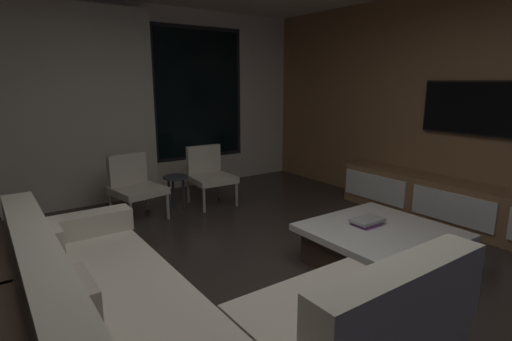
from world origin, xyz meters
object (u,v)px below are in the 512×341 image
Objects in this scene: sectional_couch at (174,326)px; accent_chair_by_curtain at (134,183)px; book_stack_on_coffee_table at (367,222)px; mounted_tv at (468,108)px; coffee_table at (380,247)px; accent_chair_near_window at (209,172)px; side_stool at (176,182)px; media_console at (466,208)px.

sectional_couch is 3.21× the size of accent_chair_by_curtain.
book_stack_on_coffee_table is 0.28× the size of mounted_tv.
coffee_table is 2.63m from accent_chair_near_window.
sectional_couch is 8.46× the size of book_stack_on_coffee_table.
sectional_couch reaches higher than book_stack_on_coffee_table.
accent_chair_by_curtain reaches higher than book_stack_on_coffee_table.
side_stool reaches higher than coffee_table.
media_console is at bearing -4.01° from book_stack_on_coffee_table.
mounted_tv reaches higher than side_stool.
sectional_couch is at bearing -173.82° from mounted_tv.
coffee_table is 2.69m from side_stool.
accent_chair_near_window is 0.75× the size of mounted_tv.
side_stool is 0.15× the size of media_console.
coffee_table is 0.37× the size of media_console.
accent_chair_by_curtain is at bearing 75.66° from sectional_couch.
accent_chair_by_curtain is (-1.03, -0.01, 0.00)m from accent_chair_near_window.
mounted_tv is at bearing 47.62° from media_console.
coffee_table is 2.92m from accent_chair_by_curtain.
mounted_tv is (2.04, -2.36, 0.92)m from accent_chair_near_window.
side_stool is at bearing 133.37° from media_console.
book_stack_on_coffee_table is at bearing 98.59° from coffee_table.
coffee_table is at bearing -172.15° from mounted_tv.
media_console is at bearing -41.38° from accent_chair_by_curtain.
accent_chair_near_window is (1.73, 2.77, 0.14)m from sectional_couch.
book_stack_on_coffee_table is (2.03, 0.32, 0.10)m from sectional_couch.
coffee_table is 1.49× the size of accent_chair_by_curtain.
media_console is (2.37, -2.51, -0.12)m from side_stool.
mounted_tv is at bearing -42.17° from side_stool.
accent_chair_near_window reaches higher than coffee_table.
side_stool is at bearing 65.79° from sectional_couch.
accent_chair_by_curtain is 0.52m from side_stool.
side_stool is 3.45m from media_console.
accent_chair_near_window is 0.25× the size of media_console.
coffee_table is 1.49× the size of accent_chair_near_window.
mounted_tv is (2.55, -2.31, 0.98)m from side_stool.
media_console is at bearing -132.38° from mounted_tv.
accent_chair_near_window reaches higher than side_stool.
book_stack_on_coffee_table reaches higher than coffee_table.
coffee_table is at bearing -81.41° from book_stack_on_coffee_table.
accent_chair_by_curtain reaches higher than media_console.
accent_chair_near_window is 1.03m from accent_chair_by_curtain.
accent_chair_by_curtain is at bearing -179.29° from accent_chair_near_window.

